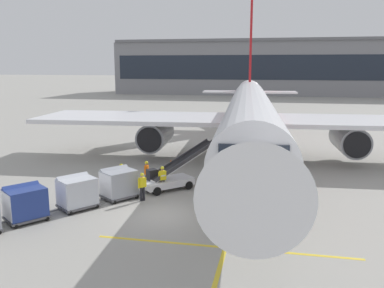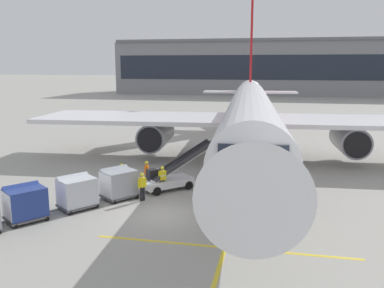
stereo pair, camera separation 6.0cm
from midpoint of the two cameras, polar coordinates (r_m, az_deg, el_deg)
name	(u,v)px [view 2 (the right image)]	position (r m, az deg, el deg)	size (l,w,h in m)	color
ground_plane	(162,215)	(22.76, -4.12, -9.86)	(600.00, 600.00, 0.00)	#9E9B93
parked_airplane	(250,114)	(35.41, 8.19, 4.13)	(37.33, 47.47, 15.98)	white
belt_loader	(170,176)	(27.12, -2.95, -4.49)	(4.65, 4.62, 3.01)	silver
baggage_cart_lead	(119,183)	(25.52, -10.12, -5.32)	(2.48, 2.66, 1.91)	#515156
baggage_cart_second	(77,191)	(24.31, -15.69, -6.39)	(2.48, 2.66, 1.91)	#515156
baggage_cart_third	(25,202)	(23.33, -22.18, -7.54)	(2.48, 2.66, 1.91)	#515156
ground_crew_by_loader	(142,185)	(24.88, -6.88, -5.66)	(0.43, 0.45, 1.74)	black
ground_crew_by_carts	(147,172)	(27.79, -6.27, -3.88)	(0.29, 0.57, 1.74)	black
ground_crew_marshaller	(122,175)	(27.32, -9.72, -4.23)	(0.43, 0.46, 1.74)	black
ground_crew_wingwalker	(162,178)	(26.30, -4.08, -4.69)	(0.44, 0.43, 1.74)	#514C42
safety_cone_engine_keepout	(171,164)	(32.70, -2.87, -2.77)	(0.60, 0.60, 0.68)	black
apron_guidance_line_lead_in	(250,161)	(35.24, 8.14, -2.41)	(0.20, 110.00, 0.01)	yellow
apron_guidance_line_stop_bar	(223,247)	(19.05, 4.50, -14.15)	(12.00, 0.20, 0.01)	yellow
terminal_building	(307,67)	(120.07, 15.79, 10.22)	(105.73, 19.70, 14.97)	gray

